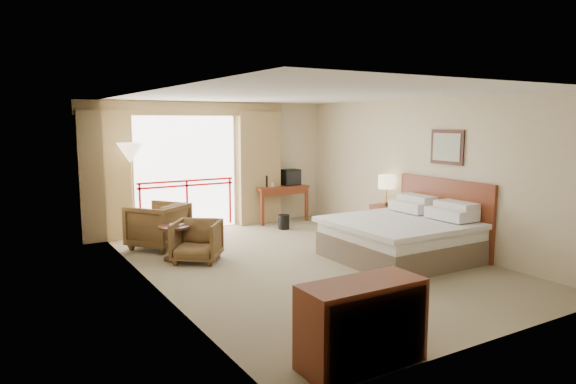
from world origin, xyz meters
TOP-DOWN VIEW (x-y plane):
  - floor at (0.00, 0.00)m, footprint 7.00×7.00m
  - ceiling at (0.00, 0.00)m, footprint 7.00×7.00m
  - wall_back at (0.00, 3.50)m, footprint 5.00×0.00m
  - wall_front at (0.00, -3.50)m, footprint 5.00×0.00m
  - wall_left at (-2.50, 0.00)m, footprint 0.00×7.00m
  - wall_right at (2.50, 0.00)m, footprint 0.00×7.00m
  - balcony_door at (-0.80, 3.48)m, footprint 2.40×0.00m
  - balcony_railing at (-0.80, 3.46)m, footprint 2.09×0.03m
  - curtain_left at (-2.45, 3.35)m, footprint 1.00×0.26m
  - curtain_right at (0.85, 3.35)m, footprint 1.00×0.26m
  - valance at (-0.80, 3.38)m, footprint 4.40×0.22m
  - hvac_vent at (1.30, 3.47)m, footprint 0.50×0.04m
  - bed at (1.50, -0.60)m, footprint 2.13×2.06m
  - headboard at (2.46, -0.60)m, footprint 0.06×2.10m
  - framed_art at (2.47, -0.60)m, footprint 0.04×0.72m
  - nightstand at (2.32, 0.69)m, footprint 0.49×0.58m
  - table_lamp at (2.32, 0.74)m, footprint 0.32×0.32m
  - phone at (2.27, 0.54)m, footprint 0.19×0.16m
  - desk at (1.34, 3.33)m, footprint 1.27×0.61m
  - tv at (1.64, 3.27)m, footprint 0.40×0.32m
  - coffee_maker at (0.99, 3.27)m, footprint 0.13×0.13m
  - cup at (1.14, 3.22)m, footprint 0.09×0.09m
  - wastebasket at (0.99, 2.47)m, footprint 0.27×0.27m
  - armchair_far at (-1.80, 2.23)m, footprint 1.25×1.26m
  - armchair_near at (-1.52, 1.02)m, footprint 1.04×1.04m
  - side_table at (-1.80, 1.30)m, footprint 0.53×0.53m
  - book at (-1.80, 1.30)m, footprint 0.25×0.26m
  - floor_lamp at (-2.09, 2.86)m, footprint 0.48×0.48m
  - dresser at (-1.49, -3.22)m, footprint 1.22×0.52m

SIDE VIEW (x-z plane):
  - floor at x=0.00m, z-range 0.00..0.00m
  - armchair_far at x=-1.80m, z-range -0.41..0.41m
  - armchair_near at x=-1.52m, z-range -0.34..0.34m
  - wastebasket at x=0.99m, z-range 0.00..0.31m
  - nightstand at x=2.32m, z-range 0.00..0.66m
  - bed at x=1.50m, z-range -0.11..0.86m
  - side_table at x=-1.80m, z-range 0.11..0.68m
  - dresser at x=-1.49m, z-range 0.00..0.82m
  - book at x=-1.80m, z-range 0.57..0.59m
  - desk at x=1.34m, z-range 0.23..1.06m
  - headboard at x=2.46m, z-range 0.00..1.30m
  - phone at x=2.27m, z-range 0.66..0.73m
  - balcony_railing at x=-0.80m, z-range 0.30..1.32m
  - cup at x=1.14m, z-range 0.82..0.92m
  - coffee_maker at x=0.99m, z-range 0.82..1.08m
  - tv at x=1.64m, z-range 0.82..1.19m
  - table_lamp at x=2.32m, z-range 0.82..1.39m
  - balcony_door at x=-0.80m, z-range 0.00..2.40m
  - curtain_left at x=-2.45m, z-range 0.00..2.50m
  - curtain_right at x=0.85m, z-range 0.00..2.50m
  - wall_left at x=-2.50m, z-range -2.15..4.85m
  - wall_right at x=2.50m, z-range -2.15..4.85m
  - wall_back at x=0.00m, z-range -1.15..3.85m
  - wall_front at x=0.00m, z-range -1.15..3.85m
  - floor_lamp at x=-2.09m, z-range 0.68..2.58m
  - framed_art at x=2.47m, z-range 1.55..2.15m
  - hvac_vent at x=1.30m, z-range 2.10..2.60m
  - valance at x=-0.80m, z-range 2.41..2.69m
  - ceiling at x=0.00m, z-range 2.70..2.70m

